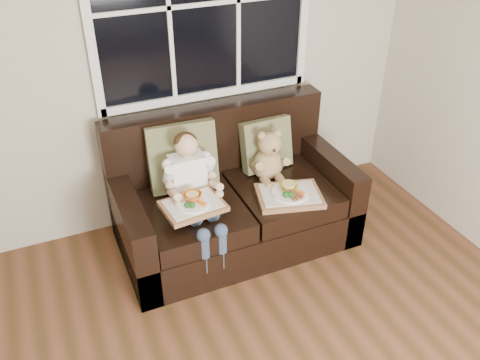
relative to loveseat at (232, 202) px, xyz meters
name	(u,v)px	position (x,y,z in m)	size (l,w,h in m)	color
room_walls	(311,261)	(-0.60, -2.02, 1.28)	(4.52, 5.02, 2.71)	#BDAF9D
window_back	(204,4)	(0.00, 0.46, 1.34)	(1.62, 0.04, 1.37)	black
loveseat	(232,202)	(0.00, 0.00, 0.00)	(1.70, 0.92, 0.96)	black
pillow_left	(182,156)	(-0.31, 0.15, 0.38)	(0.50, 0.26, 0.50)	olive
pillow_right	(266,144)	(0.35, 0.15, 0.34)	(0.40, 0.20, 0.41)	olive
child	(193,184)	(-0.33, -0.12, 0.32)	(0.35, 0.58, 0.79)	white
teddy_bear	(269,159)	(0.30, 0.00, 0.30)	(0.25, 0.31, 0.41)	tan
tray_left	(193,204)	(-0.39, -0.27, 0.27)	(0.42, 0.34, 0.09)	#9D6747
tray_right	(289,195)	(0.31, -0.31, 0.17)	(0.52, 0.44, 0.10)	#9D6747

